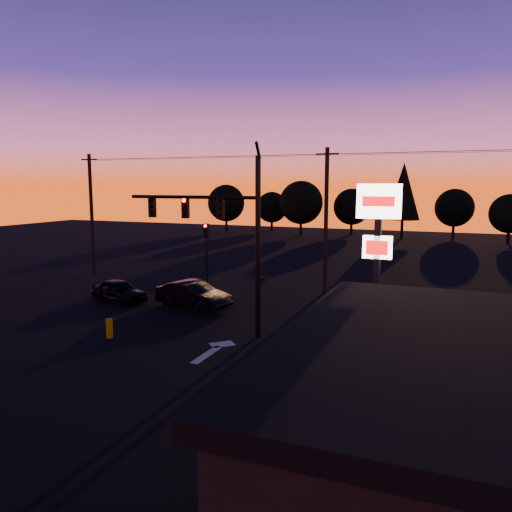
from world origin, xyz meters
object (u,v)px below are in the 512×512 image
Objects in this scene: secondary_signal at (206,247)px; suv_parked at (481,413)px; bollard at (109,328)px; car_right at (421,314)px; car_left at (119,290)px; traffic_signal_mast at (225,226)px; pylon_sign at (378,238)px; car_mid at (193,295)px.

suv_parked is at bearing -41.79° from secondary_signal.
suv_parked is (15.40, -13.77, -2.10)m from secondary_signal.
car_right reaches higher than bollard.
traffic_signal_mast is at bearing -97.43° from car_left.
secondary_signal is 0.79× the size of suv_parked.
car_left reaches higher than bollard.
pylon_sign is 1.52× the size of car_mid.
traffic_signal_mast reaches higher than secondary_signal.
secondary_signal is 4.66m from car_mid.
car_left is at bearing -69.33° from car_right.
traffic_signal_mast is 12.93m from suv_parked.
car_right is at bearing 29.42° from bollard.
secondary_signal is (-4.90, 7.49, -2.07)m from traffic_signal_mast.
traffic_signal_mast is 1.26× the size of pylon_sign.
bollard is (-4.47, -2.63, -4.50)m from traffic_signal_mast.
car_right is at bearing 92.98° from suv_parked.
car_right is (11.90, 0.99, -0.12)m from car_mid.
car_mid reaches higher than bollard.
secondary_signal reaches higher than bollard.
car_left is (-15.58, 5.81, -4.28)m from pylon_sign.
secondary_signal is 0.97× the size of car_mid.
car_mid reaches higher than car_right.
bollard is 0.20× the size of car_right.
suv_parked is (18.99, -9.59, 0.13)m from car_left.
pylon_sign is 1.60× the size of car_right.
secondary_signal is 20.77m from suv_parked.
traffic_signal_mast reaches higher than suv_parked.
car_right is (16.72, 1.21, -0.02)m from car_left.
car_left reaches higher than car_right.
bollard is 0.23× the size of car_left.
pylon_sign is at bearing -39.77° from secondary_signal.
suv_parked reaches higher than car_left.
car_right is at bearing -12.73° from secondary_signal.
suv_parked is at bearing -13.67° from bollard.
bollard is at bearing -179.31° from pylon_sign.
traffic_signal_mast is 10.34m from car_right.
car_left is 0.88× the size of car_right.
car_right is at bearing 28.80° from traffic_signal_mast.
pylon_sign is 12.40m from bollard.
traffic_signal_mast is 7.52m from pylon_sign.
pylon_sign reaches higher than car_left.
traffic_signal_mast is 10.07m from car_left.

